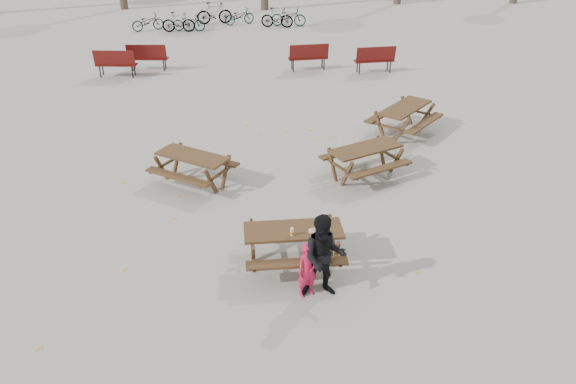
{
  "coord_description": "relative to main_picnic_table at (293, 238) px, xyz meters",
  "views": [
    {
      "loc": [
        -0.95,
        -8.55,
        6.28
      ],
      "look_at": [
        0.0,
        1.0,
        1.0
      ],
      "focal_mm": 35.0,
      "sensor_mm": 36.0,
      "label": 1
    }
  ],
  "objects": [
    {
      "name": "picnic_table_north",
      "position": [
        -2.0,
        3.47,
        -0.21
      ],
      "size": [
        2.22,
        2.13,
        0.74
      ],
      "primitive_type": null,
      "rotation": [
        0.0,
        0.0,
        -0.61
      ],
      "color": "#3B2415",
      "rests_on": "ground"
    },
    {
      "name": "park_bench_row",
      "position": [
        -0.78,
        12.45,
        -0.07
      ],
      "size": [
        11.17,
        1.78,
        1.03
      ],
      "color": "#5F1513",
      "rests_on": "ground"
    },
    {
      "name": "child",
      "position": [
        0.14,
        -0.91,
        -0.07
      ],
      "size": [
        0.44,
        0.36,
        1.03
      ],
      "primitive_type": "imported",
      "rotation": [
        0.0,
        0.0,
        0.36
      ],
      "color": "#C61842",
      "rests_on": "ground"
    },
    {
      "name": "food_tray",
      "position": [
        0.36,
        -0.13,
        0.21
      ],
      "size": [
        0.18,
        0.11,
        0.03
      ],
      "primitive_type": "cube",
      "color": "white",
      "rests_on": "main_picnic_table"
    },
    {
      "name": "fallen_leaves",
      "position": [
        0.5,
        2.5,
        -0.58
      ],
      "size": [
        11.0,
        11.0,
        0.01
      ],
      "primitive_type": null,
      "color": "gold",
      "rests_on": "ground"
    },
    {
      "name": "picnic_table_east",
      "position": [
        2.11,
        3.44,
        -0.21
      ],
      "size": [
        2.21,
        2.04,
        0.76
      ],
      "primitive_type": null,
      "rotation": [
        0.0,
        0.0,
        0.43
      ],
      "color": "#3B2415",
      "rests_on": "ground"
    },
    {
      "name": "adult",
      "position": [
        0.42,
        -0.91,
        0.19
      ],
      "size": [
        0.78,
        0.62,
        1.56
      ],
      "primitive_type": "imported",
      "rotation": [
        0.0,
        0.0,
        -0.04
      ],
      "color": "black",
      "rests_on": "ground"
    },
    {
      "name": "picnic_table_far",
      "position": [
        3.8,
        5.96,
        -0.18
      ],
      "size": [
        2.41,
        2.42,
        0.81
      ],
      "primitive_type": null,
      "rotation": [
        0.0,
        0.0,
        0.81
      ],
      "color": "#3B2415",
      "rests_on": "ground"
    },
    {
      "name": "ground",
      "position": [
        0.0,
        0.0,
        -0.59
      ],
      "size": [
        80.0,
        80.0,
        0.0
      ],
      "primitive_type": "plane",
      "color": "gray",
      "rests_on": "ground"
    },
    {
      "name": "main_picnic_table",
      "position": [
        0.0,
        0.0,
        0.0
      ],
      "size": [
        1.8,
        1.45,
        0.78
      ],
      "color": "#3B2415",
      "rests_on": "ground"
    },
    {
      "name": "bread_roll",
      "position": [
        0.36,
        -0.13,
        0.25
      ],
      "size": [
        0.14,
        0.06,
        0.05
      ],
      "primitive_type": "ellipsoid",
      "color": "tan",
      "rests_on": "food_tray"
    },
    {
      "name": "soda_bottle",
      "position": [
        -0.05,
        -0.2,
        0.26
      ],
      "size": [
        0.07,
        0.07,
        0.17
      ],
      "color": "silver",
      "rests_on": "main_picnic_table"
    },
    {
      "name": "bicycle_row",
      "position": [
        -1.32,
        20.12,
        -0.13
      ],
      "size": [
        8.65,
        2.28,
        1.08
      ],
      "color": "black",
      "rests_on": "ground"
    }
  ]
}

